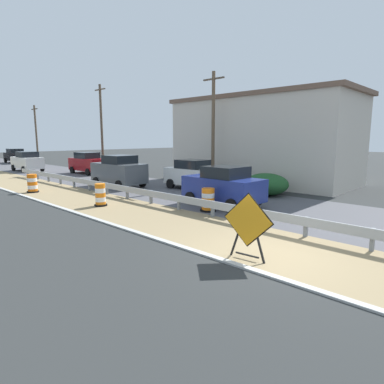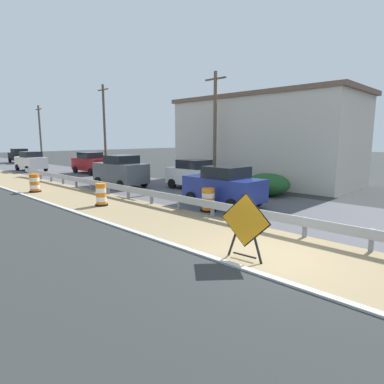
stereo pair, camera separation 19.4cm
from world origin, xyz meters
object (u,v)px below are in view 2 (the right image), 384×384
car_lead_far_lane (31,161)px  car_distant_b (224,186)px  warning_sign_diamond (245,223)px  car_trailing_far_lane (121,171)px  traffic_barrel_mid (35,184)px  utility_pole_near (215,127)px  car_mid_far_lane (195,175)px  car_distant_a (91,163)px  utility_pole_mid (105,127)px  car_trailing_near_lane (20,156)px  traffic_barrel_nearest (208,201)px  utility_pole_far (40,133)px  traffic_barrel_close (101,196)px

car_lead_far_lane → car_distant_b: (0.17, -25.07, -0.00)m
warning_sign_diamond → car_trailing_far_lane: size_ratio=0.46×
traffic_barrel_mid → utility_pole_near: utility_pole_near is taller
traffic_barrel_mid → car_mid_far_lane: car_mid_far_lane is taller
warning_sign_diamond → car_distant_a: (8.23, 23.43, -0.03)m
utility_pole_near → utility_pole_mid: size_ratio=0.92×
traffic_barrel_mid → utility_pole_mid: (10.23, 8.61, 3.92)m
car_trailing_near_lane → utility_pole_mid: 18.57m
traffic_barrel_nearest → traffic_barrel_mid: traffic_barrel_mid is taller
car_distant_a → utility_pole_near: (2.33, -13.34, 3.07)m
car_mid_far_lane → car_trailing_far_lane: bearing=-149.4°
car_lead_far_lane → utility_pole_near: 20.96m
car_lead_far_lane → warning_sign_diamond: bearing=170.3°
utility_pole_mid → car_distant_a: bearing=-152.1°
car_distant_b → utility_pole_far: utility_pole_far is taller
warning_sign_diamond → utility_pole_mid: (10.58, 24.68, 3.40)m
traffic_barrel_nearest → car_lead_far_lane: (1.31, 25.36, 0.51)m
traffic_barrel_nearest → utility_pole_far: utility_pole_far is taller
car_trailing_near_lane → car_lead_far_lane: 13.04m
car_trailing_near_lane → utility_pole_far: utility_pole_far is taller
car_trailing_near_lane → car_distant_a: size_ratio=1.01×
warning_sign_diamond → traffic_barrel_nearest: size_ratio=1.78×
car_distant_a → car_distant_b: (-2.88, -18.40, -0.02)m
utility_pole_near → utility_pole_far: (-0.28, 30.32, -0.13)m
traffic_barrel_mid → car_distant_a: (7.88, 7.36, 0.49)m
car_mid_far_lane → car_trailing_far_lane: car_trailing_far_lane is taller
car_distant_b → utility_pole_far: size_ratio=0.54×
traffic_barrel_mid → utility_pole_far: 26.51m
traffic_barrel_nearest → traffic_barrel_mid: size_ratio=0.94×
traffic_barrel_nearest → car_distant_b: car_distant_b is taller
warning_sign_diamond → car_trailing_near_lane: car_trailing_near_lane is taller
car_trailing_far_lane → utility_pole_mid: (5.14, 10.46, 3.35)m
car_trailing_far_lane → car_lead_far_lane: bearing=-0.5°
car_mid_far_lane → car_distant_a: size_ratio=0.94×
car_trailing_far_lane → traffic_barrel_nearest: bearing=169.0°
traffic_barrel_close → utility_pole_far: (9.21, 31.03, 3.44)m
traffic_barrel_nearest → utility_pole_far: 36.40m
car_lead_far_lane → car_mid_far_lane: bearing=-171.6°
car_trailing_far_lane → traffic_barrel_close: bearing=136.4°
car_distant_b → utility_pole_mid: utility_pole_mid is taller
traffic_barrel_close → car_trailing_far_lane: 6.54m
car_trailing_far_lane → warning_sign_diamond: bearing=157.5°
car_lead_far_lane → car_distant_b: bearing=-179.6°
utility_pole_far → car_lead_far_lane: bearing=-116.4°
car_lead_far_lane → utility_pole_mid: bearing=-135.1°
car_distant_a → car_mid_far_lane: bearing=-0.7°
warning_sign_diamond → car_trailing_far_lane: bearing=-116.3°
traffic_barrel_nearest → utility_pole_far: size_ratio=0.14×
traffic_barrel_nearest → utility_pole_far: (6.42, 35.66, 3.46)m
car_trailing_near_lane → car_lead_far_lane: car_lead_far_lane is taller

